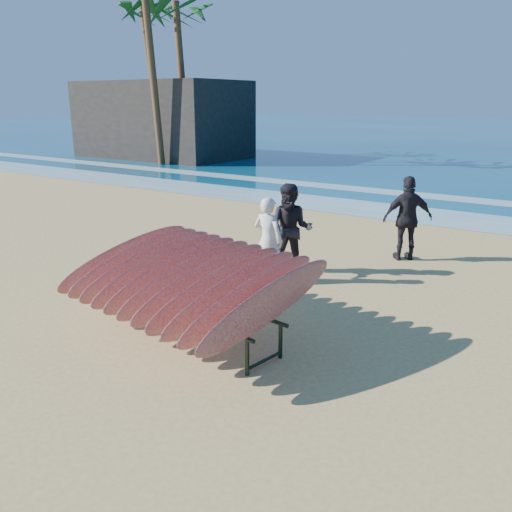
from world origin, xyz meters
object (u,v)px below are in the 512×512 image
object	(u,v)px
palm_mid	(180,16)
person_white	(268,240)
building	(162,120)
person_dark_a	(291,230)
surfboard_rack	(189,278)
palm_right	(149,15)
person_dark_b	(408,219)

from	to	relation	value
palm_mid	person_white	bearing A→B (deg)	-44.00
palm_mid	building	bearing A→B (deg)	153.94
person_dark_a	building	bearing A→B (deg)	118.32
surfboard_rack	palm_mid	size ratio (longest dim) A/B	0.41
building	palm_right	distance (m)	6.27
building	palm_right	size ratio (longest dim) A/B	1.09
palm_right	person_dark_b	bearing A→B (deg)	-33.30
person_dark_a	palm_right	size ratio (longest dim) A/B	0.20
person_dark_b	building	world-z (taller)	building
palm_mid	palm_right	world-z (taller)	palm_right
surfboard_rack	person_white	distance (m)	2.73
person_dark_a	person_dark_b	distance (m)	2.76
person_dark_b	surfboard_rack	bearing A→B (deg)	38.86
person_white	person_dark_a	bearing A→B (deg)	-99.61
person_dark_b	palm_mid	bearing A→B (deg)	-73.43
building	palm_mid	size ratio (longest dim) A/B	1.18
person_dark_b	building	bearing A→B (deg)	-72.17
person_dark_a	person_dark_b	xyz separation A→B (m)	(1.55, 2.29, 0.01)
surfboard_rack	palm_right	xyz separation A→B (m)	(-20.12, 19.69, 7.36)
building	surfboard_rack	bearing A→B (deg)	-45.31
surfboard_rack	palm_right	world-z (taller)	palm_right
person_white	palm_right	size ratio (longest dim) A/B	0.18
surfboard_rack	person_dark_a	xyz separation A→B (m)	(-0.30, 3.37, 0.03)
palm_right	person_white	bearing A→B (deg)	-40.75
person_white	palm_mid	xyz separation A→B (m)	(-15.16, 14.64, 6.75)
surfboard_rack	person_dark_b	distance (m)	5.79
person_dark_a	surfboard_rack	bearing A→B (deg)	-106.47
palm_mid	palm_right	distance (m)	5.18
surfboard_rack	palm_mid	distance (m)	24.23
building	palm_right	world-z (taller)	palm_right
surfboard_rack	person_dark_b	world-z (taller)	person_dark_b
person_dark_a	person_dark_b	world-z (taller)	person_dark_b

